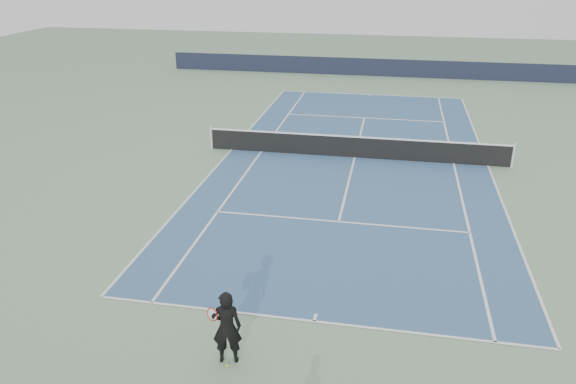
# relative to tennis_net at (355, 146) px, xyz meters

# --- Properties ---
(ground) EXTENTS (80.00, 80.00, 0.00)m
(ground) POSITION_rel_tennis_net_xyz_m (0.00, 0.00, -0.50)
(ground) COLOR gray
(court_surface) EXTENTS (10.97, 23.77, 0.01)m
(court_surface) POSITION_rel_tennis_net_xyz_m (0.00, 0.00, -0.50)
(court_surface) COLOR #375982
(court_surface) RESTS_ON ground
(tennis_net) EXTENTS (12.90, 0.10, 1.07)m
(tennis_net) POSITION_rel_tennis_net_xyz_m (0.00, 0.00, 0.00)
(tennis_net) COLOR silver
(tennis_net) RESTS_ON ground
(windscreen_far) EXTENTS (30.00, 0.25, 1.20)m
(windscreen_far) POSITION_rel_tennis_net_xyz_m (0.00, 17.88, 0.10)
(windscreen_far) COLOR black
(windscreen_far) RESTS_ON ground
(tennis_player) EXTENTS (0.82, 0.59, 1.71)m
(tennis_player) POSITION_rel_tennis_net_xyz_m (-1.61, -13.59, 0.35)
(tennis_player) COLOR black
(tennis_player) RESTS_ON ground
(tennis_ball) EXTENTS (0.07, 0.07, 0.07)m
(tennis_ball) POSITION_rel_tennis_net_xyz_m (-1.57, -13.80, -0.47)
(tennis_ball) COLOR #C5E32E
(tennis_ball) RESTS_ON ground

